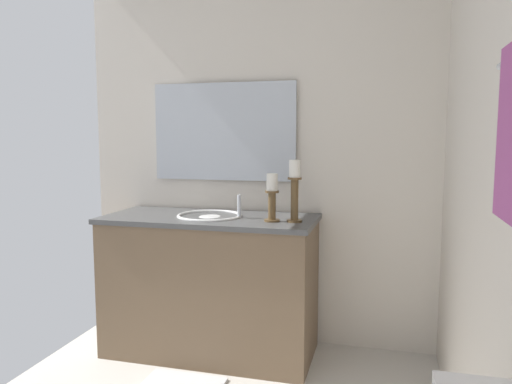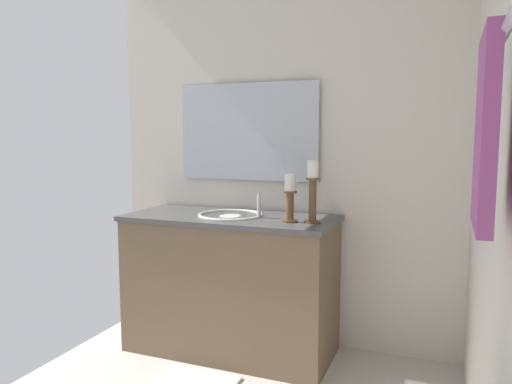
# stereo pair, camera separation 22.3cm
# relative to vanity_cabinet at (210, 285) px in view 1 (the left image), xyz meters

# --- Properties ---
(wall_back) EXTENTS (2.90, 0.04, 2.45)m
(wall_back) POSITION_rel_vanity_cabinet_xyz_m (1.12, 1.39, 0.79)
(wall_back) COLOR silver
(wall_back) RESTS_ON ground
(wall_left) EXTENTS (0.04, 2.34, 2.45)m
(wall_left) POSITION_rel_vanity_cabinet_xyz_m (-0.33, 0.22, 0.79)
(wall_left) COLOR silver
(wall_left) RESTS_ON ground
(vanity_cabinet) EXTENTS (0.58, 1.31, 0.86)m
(vanity_cabinet) POSITION_rel_vanity_cabinet_xyz_m (0.00, 0.00, 0.00)
(vanity_cabinet) COLOR brown
(vanity_cabinet) RESTS_ON ground
(sink_basin) EXTENTS (0.40, 0.40, 0.24)m
(sink_basin) POSITION_rel_vanity_cabinet_xyz_m (-0.00, 0.00, 0.39)
(sink_basin) COLOR white
(sink_basin) RESTS_ON vanity_cabinet
(mirror) EXTENTS (0.02, 0.96, 0.63)m
(mirror) POSITION_rel_vanity_cabinet_xyz_m (-0.28, 0.00, 0.95)
(mirror) COLOR silver
(candle_holder_tall) EXTENTS (0.09, 0.09, 0.36)m
(candle_holder_tall) POSITION_rel_vanity_cabinet_xyz_m (0.05, 0.54, 0.62)
(candle_holder_tall) COLOR brown
(candle_holder_tall) RESTS_ON vanity_cabinet
(candle_holder_short) EXTENTS (0.09, 0.09, 0.28)m
(candle_holder_short) POSITION_rel_vanity_cabinet_xyz_m (0.07, 0.41, 0.58)
(candle_holder_short) COLOR brown
(candle_holder_short) RESTS_ON vanity_cabinet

